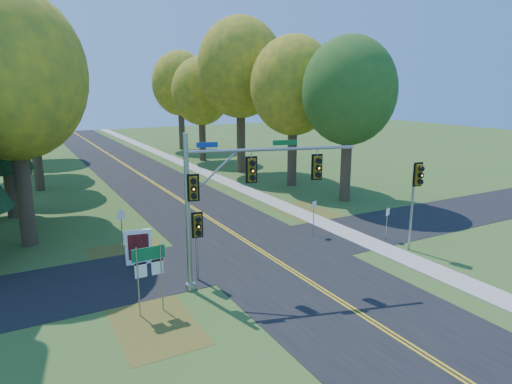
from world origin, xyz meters
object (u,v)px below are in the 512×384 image
info_kiosk (139,247)px  route_sign_cluster (149,266)px  east_signal_pole (416,184)px  traffic_mast (231,190)px

info_kiosk → route_sign_cluster: bearing=-88.4°
route_sign_cluster → east_signal_pole: bearing=-1.9°
east_signal_pole → route_sign_cluster: size_ratio=1.74×
east_signal_pole → info_kiosk: size_ratio=2.71×
route_sign_cluster → info_kiosk: (0.92, 5.38, -1.11)m
traffic_mast → route_sign_cluster: bearing=-154.3°
east_signal_pole → route_sign_cluster: east_signal_pole is taller
east_signal_pole → info_kiosk: 15.07m
traffic_mast → east_signal_pole: bearing=12.3°
traffic_mast → east_signal_pole: (10.72, -0.67, -0.75)m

